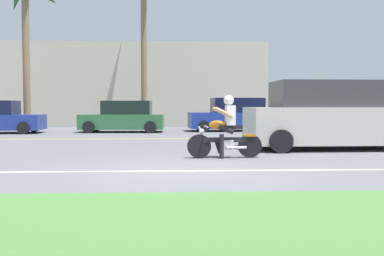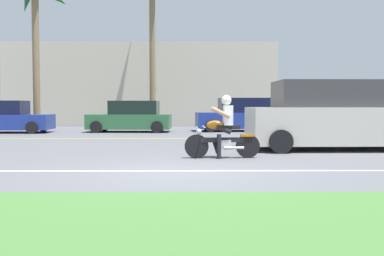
# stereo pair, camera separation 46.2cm
# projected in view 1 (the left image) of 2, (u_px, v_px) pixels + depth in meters

# --- Properties ---
(ground) EXTENTS (56.00, 30.00, 0.04)m
(ground) POSITION_uv_depth(u_px,v_px,m) (184.00, 156.00, 11.40)
(ground) COLOR slate
(grass_median) EXTENTS (56.00, 3.80, 0.06)m
(grass_median) POSITION_uv_depth(u_px,v_px,m) (203.00, 233.00, 4.32)
(grass_median) COLOR #477A38
(grass_median) RESTS_ON ground
(lane_line_near) EXTENTS (50.40, 0.12, 0.01)m
(lane_line_near) POSITION_uv_depth(u_px,v_px,m) (188.00, 171.00, 8.60)
(lane_line_near) COLOR silver
(lane_line_near) RESTS_ON ground
(lane_line_far) EXTENTS (50.40, 0.12, 0.01)m
(lane_line_far) POSITION_uv_depth(u_px,v_px,m) (180.00, 139.00, 16.92)
(lane_line_far) COLOR yellow
(lane_line_far) RESTS_ON ground
(motorcyclist) EXTENTS (1.84, 0.60, 1.54)m
(motorcyclist) POSITION_uv_depth(u_px,v_px,m) (225.00, 131.00, 10.71)
(motorcyclist) COLOR black
(motorcyclist) RESTS_ON ground
(suv_nearby) EXTENTS (5.09, 2.32, 1.99)m
(suv_nearby) POSITION_uv_depth(u_px,v_px,m) (332.00, 116.00, 12.91)
(suv_nearby) COLOR beige
(suv_nearby) RESTS_ON ground
(parked_car_1) EXTENTS (4.01, 2.07, 1.50)m
(parked_car_1) POSITION_uv_depth(u_px,v_px,m) (124.00, 117.00, 21.11)
(parked_car_1) COLOR #2D663D
(parked_car_1) RESTS_ON ground
(parked_car_2) EXTENTS (4.40, 2.25, 1.65)m
(parked_car_2) POSITION_uv_depth(u_px,v_px,m) (234.00, 116.00, 22.00)
(parked_car_2) COLOR navy
(parked_car_2) RESTS_ON ground
(building_far) EXTENTS (17.20, 4.00, 5.23)m
(building_far) POSITION_uv_depth(u_px,v_px,m) (133.00, 85.00, 29.09)
(building_far) COLOR beige
(building_far) RESTS_ON ground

